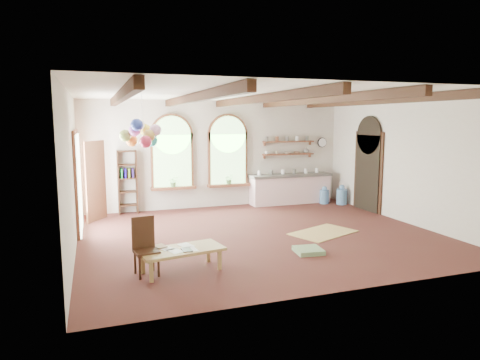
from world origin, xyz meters
name	(u,v)px	position (x,y,z in m)	size (l,w,h in m)	color
floor	(260,235)	(0.00, 0.00, 0.00)	(8.00, 8.00, 0.00)	#4D251F
ceiling_beams	(261,99)	(0.00, 0.00, 3.10)	(6.20, 6.80, 0.18)	#391D12
window_left	(172,155)	(-1.40, 3.43, 1.63)	(1.30, 0.28, 2.20)	brown
window_right	(228,153)	(0.30, 3.43, 1.63)	(1.30, 0.28, 2.20)	brown
left_doorway	(78,183)	(-3.95, 1.80, 1.15)	(0.10, 1.90, 2.50)	brown
right_doorway	(367,173)	(3.95, 1.50, 1.10)	(0.10, 1.30, 2.40)	black
kitchen_counter	(290,188)	(2.30, 3.20, 0.48)	(2.68, 0.62, 0.94)	silver
wall_shelf_lower	(288,154)	(2.30, 3.38, 1.55)	(1.70, 0.24, 0.04)	brown
wall_shelf_upper	(289,142)	(2.30, 3.38, 1.95)	(1.70, 0.24, 0.04)	brown
wall_clock	(322,142)	(3.55, 3.45, 1.90)	(0.32, 0.32, 0.04)	black
bookshelf	(127,182)	(-2.70, 3.32, 0.90)	(0.53, 0.32, 1.80)	#391D12
coffee_table	(181,251)	(-2.20, -1.80, 0.36)	(1.54, 0.90, 0.41)	#A1824A
side_chair	(146,259)	(-2.80, -1.76, 0.29)	(0.45, 0.45, 0.99)	#391D12
floor_mat	(323,233)	(1.46, -0.34, 0.01)	(1.53, 0.94, 0.02)	tan
floor_cushion	(308,250)	(0.41, -1.58, 0.05)	(0.52, 0.52, 0.09)	gray
water_jug_a	(342,196)	(3.75, 2.50, 0.27)	(0.32, 0.32, 0.62)	#5889BE
water_jug_b	(324,196)	(3.30, 2.80, 0.24)	(0.29, 0.29, 0.56)	#5889BE
balloon_cluster	(142,134)	(-2.52, 0.80, 2.33)	(0.91, 1.01, 1.16)	white
table_book	(155,247)	(-2.62, -1.61, 0.42)	(0.18, 0.26, 0.02)	olive
tablet	(187,250)	(-2.13, -1.92, 0.42)	(0.17, 0.24, 0.01)	black
potted_plant_left	(173,182)	(-1.40, 3.32, 0.85)	(0.27, 0.23, 0.30)	#598C4C
potted_plant_right	(229,179)	(0.30, 3.32, 0.85)	(0.27, 0.23, 0.30)	#598C4C
shelf_cup_a	(267,153)	(1.55, 3.38, 1.62)	(0.12, 0.10, 0.10)	white
shelf_cup_b	(277,152)	(1.90, 3.38, 1.62)	(0.10, 0.10, 0.09)	beige
shelf_bowl_a	(287,153)	(2.25, 3.38, 1.60)	(0.22, 0.22, 0.05)	beige
shelf_bowl_b	(297,152)	(2.60, 3.38, 1.60)	(0.20, 0.20, 0.06)	#8C664C
shelf_vase	(307,150)	(2.95, 3.38, 1.67)	(0.18, 0.18, 0.19)	slate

